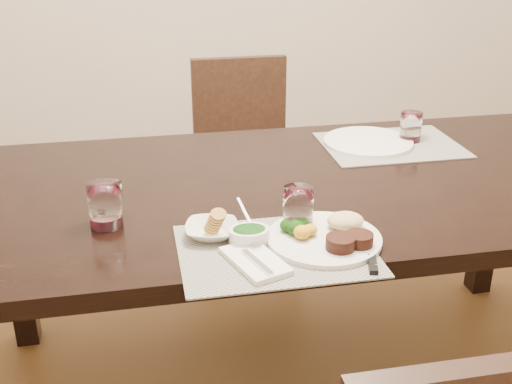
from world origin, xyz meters
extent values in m
plane|color=#4D3418|center=(0.00, 0.00, 0.00)|extent=(4.50, 4.50, 0.00)
cube|color=black|center=(0.00, 0.00, 0.72)|extent=(2.00, 1.00, 0.05)
cube|color=black|center=(-0.92, 0.42, 0.35)|extent=(0.08, 0.08, 0.70)
cube|color=black|center=(0.92, 0.42, 0.35)|extent=(0.08, 0.08, 0.70)
cube|color=black|center=(0.00, 0.85, 0.43)|extent=(0.42, 0.42, 0.04)
cube|color=black|center=(-0.18, 0.67, 0.21)|extent=(0.04, 0.04, 0.41)
cube|color=black|center=(0.18, 0.67, 0.21)|extent=(0.04, 0.04, 0.41)
cube|color=black|center=(-0.18, 1.03, 0.21)|extent=(0.04, 0.04, 0.41)
cube|color=black|center=(0.18, 1.03, 0.21)|extent=(0.04, 0.04, 0.41)
cube|color=black|center=(0.00, 1.04, 0.68)|extent=(0.42, 0.04, 0.45)
cube|color=gray|center=(-0.16, -0.40, 0.75)|extent=(0.46, 0.34, 0.00)
cube|color=gray|center=(0.39, 0.24, 0.75)|extent=(0.46, 0.34, 0.00)
cylinder|color=silver|center=(-0.04, -0.38, 0.76)|extent=(0.28, 0.28, 0.01)
cylinder|color=black|center=(-0.02, -0.44, 0.78)|extent=(0.07, 0.07, 0.03)
cylinder|color=black|center=(0.03, -0.43, 0.78)|extent=(0.07, 0.07, 0.03)
ellipsoid|color=#D5BE80|center=(0.03, -0.34, 0.79)|extent=(0.09, 0.08, 0.04)
ellipsoid|color=#1A490E|center=(-0.10, -0.35, 0.78)|extent=(0.04, 0.04, 0.04)
ellipsoid|color=gold|center=(-0.09, -0.38, 0.78)|extent=(0.04, 0.04, 0.03)
cube|color=white|center=(-0.22, -0.45, 0.76)|extent=(0.15, 0.20, 0.01)
cube|color=silver|center=(-0.22, -0.47, 0.77)|extent=(0.05, 0.12, 0.01)
cube|color=silver|center=(-0.21, -0.39, 0.77)|extent=(0.04, 0.05, 0.00)
cube|color=silver|center=(0.04, -0.40, 0.76)|extent=(0.05, 0.13, 0.00)
cube|color=black|center=(0.04, -0.51, 0.76)|extent=(0.04, 0.10, 0.01)
imported|color=silver|center=(-0.30, -0.30, 0.77)|extent=(0.15, 0.15, 0.03)
cylinder|color=#A77834|center=(-0.30, -0.30, 0.79)|extent=(0.04, 0.05, 0.04)
cylinder|color=silver|center=(-0.22, -0.35, 0.77)|extent=(0.10, 0.10, 0.04)
cylinder|color=#0E3A0D|center=(-0.22, -0.35, 0.79)|extent=(0.08, 0.08, 0.01)
cube|color=silver|center=(-0.22, -0.29, 0.81)|extent=(0.01, 0.07, 0.05)
cylinder|color=silver|center=(-0.08, -0.29, 0.81)|extent=(0.08, 0.08, 0.11)
cylinder|color=#33040D|center=(-0.08, -0.29, 0.77)|extent=(0.06, 0.06, 0.03)
cylinder|color=silver|center=(0.31, 0.26, 0.76)|extent=(0.30, 0.30, 0.01)
cylinder|color=silver|center=(0.47, 0.27, 0.80)|extent=(0.07, 0.07, 0.10)
cylinder|color=#33040D|center=(0.47, 0.27, 0.77)|extent=(0.06, 0.06, 0.03)
cylinder|color=silver|center=(-0.56, -0.18, 0.81)|extent=(0.08, 0.08, 0.12)
cylinder|color=#33040D|center=(-0.56, -0.18, 0.76)|extent=(0.07, 0.07, 0.03)
cylinder|color=silver|center=(-0.54, 0.04, 0.76)|extent=(0.05, 0.05, 0.02)
cylinder|color=white|center=(-0.54, 0.04, 0.76)|extent=(0.04, 0.04, 0.01)
camera|label=1|loc=(-0.46, -1.70, 1.50)|focal=45.00mm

